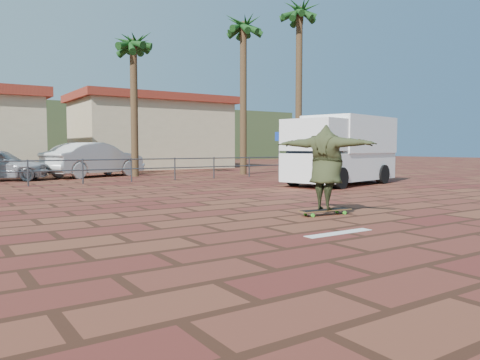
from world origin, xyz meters
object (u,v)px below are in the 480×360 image
longboard (325,211)px  skateboarder (326,167)px  campervan (342,149)px  car_white (95,160)px

longboard → skateboarder: bearing=0.0°
skateboarder → campervan: size_ratio=0.41×
skateboarder → car_white: bearing=-21.7°
skateboarder → car_white: size_ratio=0.44×
car_white → skateboarder: bearing=158.0°
longboard → campervan: 8.65m
longboard → skateboarder: 0.92m
campervan → car_white: (-6.56, 10.31, -0.55)m
campervan → longboard: bearing=-151.4°
skateboarder → campervan: bearing=-70.4°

